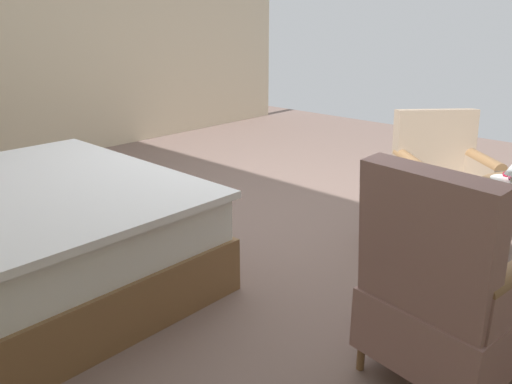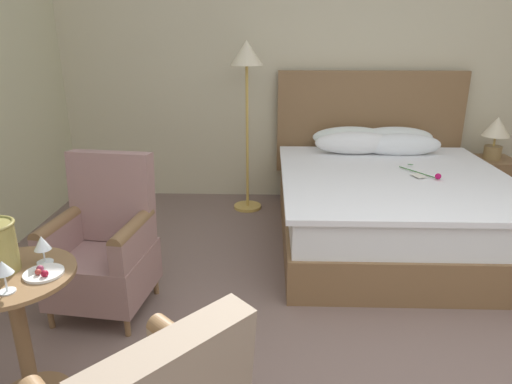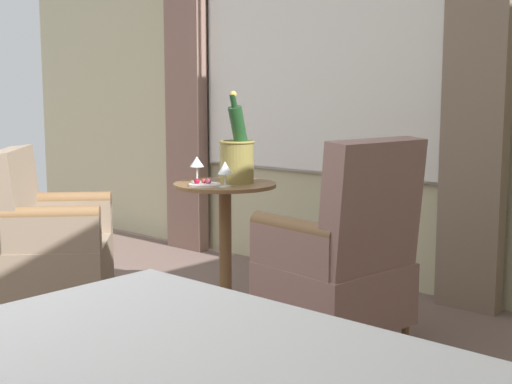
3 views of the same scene
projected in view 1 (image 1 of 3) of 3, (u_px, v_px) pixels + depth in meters
ground_plane at (270, 213)px, 4.10m from camera, size 7.98×7.98×0.00m
wall_far_side at (68, 12)px, 5.53m from camera, size 0.12×6.60×3.17m
snack_plate at (508, 179)px, 2.60m from camera, size 0.17×0.17×0.04m
armchair_by_window at (442, 296)px, 2.07m from camera, size 0.64×0.65×1.01m
armchair_facing_bed at (439, 186)px, 3.48m from camera, size 0.80×0.80×0.92m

